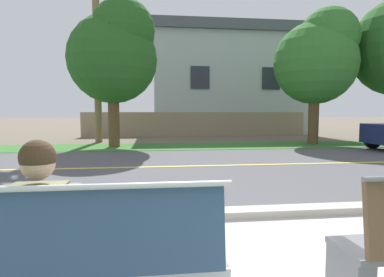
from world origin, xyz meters
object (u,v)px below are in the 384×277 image
Objects in this scene: bench_left at (69,265)px; seated_person_olive at (45,224)px; shade_tree_left at (319,57)px; shade_tree_far_left at (115,52)px.

bench_left is 0.33m from seated_person_olive.
seated_person_olive is at bearing -125.20° from shade_tree_left.
shade_tree_far_left reaches higher than shade_tree_left.
seated_person_olive is 13.90m from shade_tree_left.
bench_left is 13.98m from shade_tree_left.
bench_left is 11.73m from shade_tree_far_left.
shade_tree_far_left is 1.00× the size of shade_tree_left.
shade_tree_left reaches higher than bench_left.
shade_tree_left is at bearing 55.87° from bench_left.
shade_tree_left is at bearing 54.80° from seated_person_olive.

